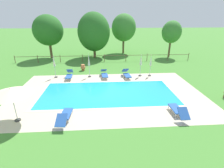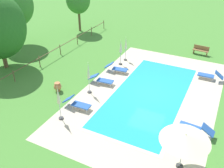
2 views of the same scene
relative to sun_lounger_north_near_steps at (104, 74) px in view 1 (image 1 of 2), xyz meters
name	(u,v)px [view 1 (image 1 of 2)]	position (x,y,z in m)	size (l,w,h in m)	color
ground_plane	(108,93)	(0.22, -3.93, -0.36)	(160.00, 160.00, 0.00)	#478433
pool_deck_paving	(108,93)	(0.22, -3.93, -0.36)	(15.66, 9.64, 0.01)	beige
swimming_pool_water	(108,93)	(0.22, -3.93, -0.35)	(10.95, 4.93, 0.01)	#23A8C1
pool_coping_rim	(108,93)	(0.22, -3.93, -0.35)	(11.43, 5.41, 0.01)	beige
sun_lounger_north_near_steps	(104,74)	(0.00, 0.00, 0.00)	(0.78, 2.10, 0.76)	#2856A8
sun_lounger_north_mid	(178,110)	(4.58, -7.58, 0.01)	(0.64, 2.01, 0.84)	#2856A8
sun_lounger_north_far	(69,75)	(-3.63, -0.10, 0.01)	(0.68, 2.01, 0.85)	#2856A8
sun_lounger_north_end	(65,116)	(-2.60, -7.74, 0.00)	(0.75, 2.09, 0.76)	#2856A8
sun_lounger_south_near_corner	(127,74)	(2.33, -0.21, 0.01)	(0.79, 2.05, 0.83)	#2856A8
patio_umbrella_open_foreground	(11,92)	(-5.54, -7.55, 1.62)	(2.44, 2.44, 2.22)	#383838
patio_umbrella_closed_row_west	(151,62)	(4.88, 0.10, 1.16)	(0.32, 0.32, 2.33)	#383838
patio_umbrella_closed_row_mid_west	(89,62)	(-1.57, 0.20, 1.26)	(0.32, 0.32, 2.54)	#383838
patio_umbrella_closed_row_centre	(141,61)	(3.84, 0.14, 1.24)	(0.32, 0.32, 2.36)	#383838
patio_umbrella_closed_row_mid_east	(54,62)	(-5.09, 0.21, 1.28)	(0.32, 0.32, 2.49)	#383838
terracotta_urn_near_fence	(83,67)	(-2.46, 2.45, 0.03)	(0.57, 0.57, 0.72)	#C67547
perimeter_fence	(104,57)	(0.14, 6.44, 0.33)	(24.47, 0.08, 1.05)	brown
tree_far_west	(124,28)	(3.53, 12.06, 3.82)	(3.98, 3.98, 6.39)	brown
tree_west_mid	(172,32)	(10.33, 8.76, 3.39)	(2.87, 2.87, 5.40)	brown
tree_centre	(48,30)	(-7.88, 9.19, 3.69)	(4.30, 4.30, 6.24)	brown
tree_east_mid	(94,32)	(-1.29, 9.14, 3.43)	(4.76, 4.76, 6.60)	brown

